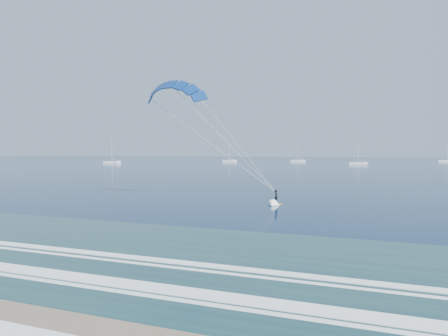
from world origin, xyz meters
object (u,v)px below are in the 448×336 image
Objects in this scene: sailboat_2 at (298,161)px; sailboat_3 at (358,163)px; kitesurfer_rig at (218,134)px; sailboat_0 at (112,162)px; sailboat_4 at (447,161)px; sailboat_1 at (229,161)px.

sailboat_3 is (35.14, -38.27, 0.00)m from sailboat_2.
kitesurfer_rig reaches higher than sailboat_0.
sailboat_0 is 0.95× the size of sailboat_4.
kitesurfer_rig is 185.91m from sailboat_1.
sailboat_2 reaches higher than sailboat_3.
sailboat_2 is at bearing 24.83° from sailboat_1.
sailboat_4 is at bearing 75.37° from kitesurfer_rig.
sailboat_1 is 40.54m from sailboat_2.
sailboat_0 reaches higher than sailboat_2.
sailboat_0 is at bearing -150.68° from sailboat_4.
sailboat_0 is 66.88m from sailboat_1.
sailboat_3 reaches higher than sailboat_1.
sailboat_4 is at bearing 18.36° from sailboat_2.
sailboat_3 is (10.27, 153.98, -7.41)m from kitesurfer_rig.
kitesurfer_rig is 194.00m from sailboat_2.
sailboat_4 is at bearing 29.32° from sailboat_0.
sailboat_0 is 1.13× the size of sailboat_1.
sailboat_4 is (165.08, 92.73, 0.00)m from sailboat_0.
sailboat_2 is 86.59m from sailboat_4.
sailboat_1 is at bearing 109.39° from kitesurfer_rig.
sailboat_2 is (36.79, 17.02, -0.00)m from sailboat_1.
sailboat_2 is (82.91, 65.45, -0.01)m from sailboat_0.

